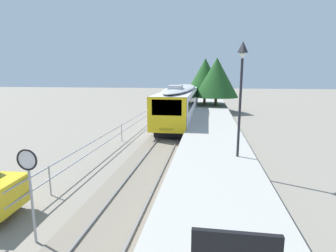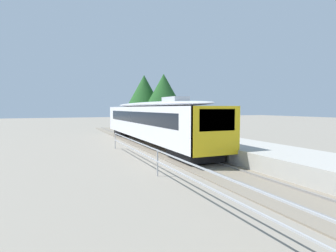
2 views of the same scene
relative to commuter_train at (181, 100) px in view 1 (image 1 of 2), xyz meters
name	(u,v)px [view 1 (image 1 of 2)]	position (x,y,z in m)	size (l,w,h in m)	color
ground_plane	(130,138)	(-3.00, -9.16, -2.15)	(160.00, 160.00, 0.00)	gray
track_rails	(168,139)	(0.00, -9.16, -2.11)	(3.20, 60.00, 0.14)	slate
commuter_train	(181,100)	(0.00, 0.00, 0.00)	(2.82, 20.34, 3.74)	silver
station_platform	(212,135)	(3.25, -9.16, -1.70)	(3.90, 60.00, 0.90)	#A8A59E
platform_lamp_mid_platform	(241,78)	(4.33, -15.65, 2.47)	(0.34, 0.34, 5.35)	#232328
speed_limit_sign	(29,173)	(-1.96, -22.07, -0.02)	(0.61, 0.10, 2.81)	#9EA0A5
carpark_fence	(49,174)	(-3.30, -19.16, -1.24)	(0.06, 36.06, 1.25)	#9EA0A5
tree_behind_carpark	(205,76)	(2.37, 8.88, 2.50)	(5.18, 5.18, 7.01)	brown
tree_behind_station_far	(217,78)	(3.85, 6.40, 2.31)	(5.58, 5.58, 6.94)	brown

